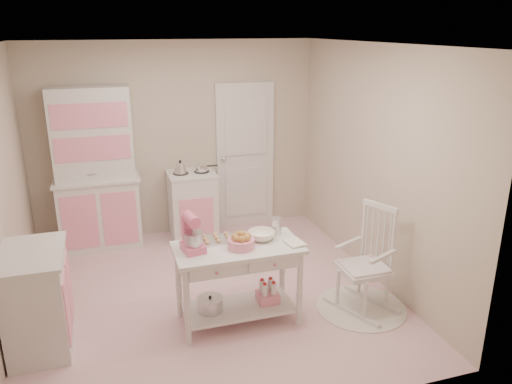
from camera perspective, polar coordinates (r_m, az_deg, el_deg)
The scene contains 14 objects.
room_shell at distance 4.91m, azimuth -5.88°, elevation 5.24°, with size 3.84×3.84×2.62m.
door at distance 7.04m, azimuth -1.24°, elevation 4.14°, with size 0.82×0.05×2.04m, color silver.
hutch at distance 6.58m, azimuth -17.88°, elevation 2.38°, with size 1.06×0.50×2.08m, color silver.
stove at distance 6.79m, azimuth -7.25°, elevation -1.51°, with size 0.62×0.57×0.92m, color silver.
base_cabinet at distance 4.91m, azimuth -23.70°, elevation -11.21°, with size 0.54×0.84×0.92m, color silver.
lace_rug at distance 5.38m, azimuth 11.89°, elevation -12.77°, with size 0.92×0.92×0.01m, color white.
rocking_chair at distance 5.13m, azimuth 12.29°, elevation -7.56°, with size 0.48×0.72×1.10m, color silver.
work_table at distance 4.89m, azimuth -2.04°, elevation -10.45°, with size 1.20×0.60×0.80m, color silver.
stand_mixer at distance 4.57m, azimuth -7.28°, elevation -4.76°, with size 0.20×0.28×0.34m, color #EB638B.
cookie_tray at distance 4.83m, azimuth -4.39°, elevation -5.46°, with size 0.34×0.24×0.02m, color silver.
bread_basket at distance 4.65m, azimuth -1.70°, elevation -5.90°, with size 0.25×0.25×0.09m, color pink.
mixing_bowl at distance 4.83m, azimuth 0.63°, elevation -4.98°, with size 0.27×0.27×0.08m, color white.
metal_pitcher at distance 4.93m, azimuth 2.34°, elevation -3.91°, with size 0.10×0.10×0.17m, color silver.
recipe_book at distance 4.73m, azimuth 3.59°, elevation -5.97°, with size 0.16×0.21×0.02m, color white.
Camera 1 is at (-0.94, -4.68, 2.76)m, focal length 35.00 mm.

